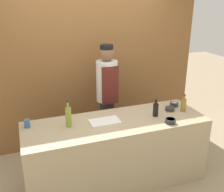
% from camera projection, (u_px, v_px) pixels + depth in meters
% --- Properties ---
extents(ground_plane, '(14.00, 14.00, 0.00)m').
position_uv_depth(ground_plane, '(116.00, 180.00, 3.55)').
color(ground_plane, tan).
extents(cabinet_wall, '(3.65, 0.18, 2.40)m').
position_uv_depth(cabinet_wall, '(89.00, 71.00, 4.23)').
color(cabinet_wall, brown).
rests_on(cabinet_wall, ground_plane).
extents(counter, '(2.28, 0.77, 0.88)m').
position_uv_depth(counter, '(116.00, 152.00, 3.40)').
color(counter, tan).
rests_on(counter, ground_plane).
extents(sauce_bowl_white, '(0.11, 0.11, 0.06)m').
position_uv_depth(sauce_bowl_white, '(174.00, 104.00, 3.68)').
color(sauce_bowl_white, '#2D2D2D').
rests_on(sauce_bowl_white, counter).
extents(sauce_bowl_orange, '(0.12, 0.12, 0.05)m').
position_uv_depth(sauce_bowl_orange, '(170.00, 109.00, 3.54)').
color(sauce_bowl_orange, '#2D2D2D').
rests_on(sauce_bowl_orange, counter).
extents(sauce_bowl_green, '(0.13, 0.13, 0.05)m').
position_uv_depth(sauce_bowl_green, '(170.00, 121.00, 3.19)').
color(sauce_bowl_green, '#2D2D2D').
rests_on(sauce_bowl_green, counter).
extents(cutting_board, '(0.37, 0.22, 0.02)m').
position_uv_depth(cutting_board, '(105.00, 122.00, 3.21)').
color(cutting_board, white).
rests_on(cutting_board, counter).
extents(bottle_vinegar, '(0.07, 0.07, 0.24)m').
position_uv_depth(bottle_vinegar, '(184.00, 105.00, 3.49)').
color(bottle_vinegar, olive).
rests_on(bottle_vinegar, counter).
extents(bottle_oil, '(0.07, 0.07, 0.33)m').
position_uv_depth(bottle_oil, '(68.00, 116.00, 3.07)').
color(bottle_oil, olive).
rests_on(bottle_oil, counter).
extents(bottle_soy, '(0.07, 0.07, 0.23)m').
position_uv_depth(bottle_soy, '(156.00, 109.00, 3.36)').
color(bottle_soy, black).
rests_on(bottle_soy, counter).
extents(cup_blue, '(0.07, 0.07, 0.10)m').
position_uv_depth(cup_blue, '(27.00, 123.00, 3.08)').
color(cup_blue, '#386093').
rests_on(cup_blue, counter).
extents(chef_center, '(0.31, 0.31, 1.70)m').
position_uv_depth(chef_center, '(107.00, 96.00, 3.92)').
color(chef_center, '#28282D').
rests_on(chef_center, ground_plane).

